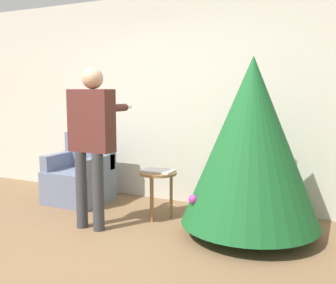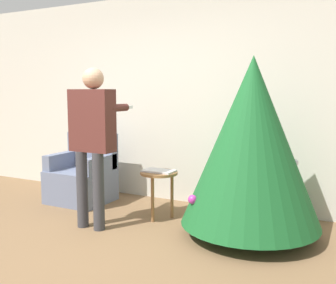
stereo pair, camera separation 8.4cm
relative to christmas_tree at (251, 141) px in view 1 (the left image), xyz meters
name	(u,v)px [view 1 (the left image)]	position (x,y,z in m)	size (l,w,h in m)	color
ground_plane	(58,263)	(-1.30, -1.37, -0.96)	(14.00, 14.00, 0.00)	brown
wall_back	(170,99)	(-1.30, 0.86, 0.39)	(8.00, 0.06, 2.70)	beige
christmas_tree	(251,141)	(0.00, 0.00, 0.00)	(1.39, 1.39, 1.80)	brown
armchair	(81,178)	(-2.32, 0.24, -0.64)	(0.75, 0.67, 0.89)	slate
person_standing	(92,132)	(-1.56, -0.50, 0.07)	(0.49, 0.57, 1.70)	#38383D
side_stool	(158,179)	(-1.08, 0.07, -0.51)	(0.43, 0.43, 0.54)	olive
laptop	(158,171)	(-1.08, 0.07, -0.41)	(0.36, 0.22, 0.02)	silver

